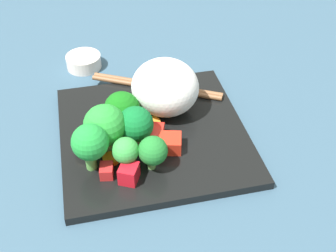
{
  "coord_description": "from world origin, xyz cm",
  "views": [
    {
      "loc": [
        9.41,
        45.6,
        42.18
      ],
      "look_at": [
        -1.75,
        1.74,
        3.22
      ],
      "focal_mm": 46.66,
      "sensor_mm": 36.0,
      "label": 1
    }
  ],
  "objects_px": {
    "broccoli_floret_1": "(90,143)",
    "chopstick_pair": "(156,86)",
    "rice_mound": "(165,87)",
    "square_plate": "(153,134)",
    "carrot_slice_1": "(128,152)",
    "sauce_cup": "(84,61)"
  },
  "relations": [
    {
      "from": "rice_mound",
      "to": "chopstick_pair",
      "type": "relative_size",
      "value": 0.51
    },
    {
      "from": "square_plate",
      "to": "carrot_slice_1",
      "type": "distance_m",
      "value": 0.06
    },
    {
      "from": "carrot_slice_1",
      "to": "chopstick_pair",
      "type": "height_order",
      "value": "chopstick_pair"
    },
    {
      "from": "chopstick_pair",
      "to": "carrot_slice_1",
      "type": "bearing_deg",
      "value": 92.29
    },
    {
      "from": "sauce_cup",
      "to": "square_plate",
      "type": "bearing_deg",
      "value": 110.05
    },
    {
      "from": "broccoli_floret_1",
      "to": "rice_mound",
      "type": "bearing_deg",
      "value": -141.27
    },
    {
      "from": "chopstick_pair",
      "to": "broccoli_floret_1",
      "type": "bearing_deg",
      "value": 81.9
    },
    {
      "from": "chopstick_pair",
      "to": "square_plate",
      "type": "bearing_deg",
      "value": 104.15
    },
    {
      "from": "broccoli_floret_1",
      "to": "chopstick_pair",
      "type": "xyz_separation_m",
      "value": [
        -0.12,
        -0.15,
        -0.04
      ]
    },
    {
      "from": "broccoli_floret_1",
      "to": "chopstick_pair",
      "type": "relative_size",
      "value": 0.36
    },
    {
      "from": "square_plate",
      "to": "chopstick_pair",
      "type": "xyz_separation_m",
      "value": [
        -0.03,
        -0.1,
        0.01
      ]
    },
    {
      "from": "square_plate",
      "to": "sauce_cup",
      "type": "bearing_deg",
      "value": -69.95
    },
    {
      "from": "rice_mound",
      "to": "chopstick_pair",
      "type": "bearing_deg",
      "value": -89.27
    },
    {
      "from": "chopstick_pair",
      "to": "sauce_cup",
      "type": "distance_m",
      "value": 0.15
    },
    {
      "from": "carrot_slice_1",
      "to": "chopstick_pair",
      "type": "bearing_deg",
      "value": -117.52
    },
    {
      "from": "carrot_slice_1",
      "to": "sauce_cup",
      "type": "xyz_separation_m",
      "value": [
        0.03,
        -0.25,
        -0.0
      ]
    },
    {
      "from": "broccoli_floret_1",
      "to": "carrot_slice_1",
      "type": "height_order",
      "value": "broccoli_floret_1"
    },
    {
      "from": "broccoli_floret_1",
      "to": "carrot_slice_1",
      "type": "bearing_deg",
      "value": -161.38
    },
    {
      "from": "sauce_cup",
      "to": "chopstick_pair",
      "type": "bearing_deg",
      "value": 133.61
    },
    {
      "from": "broccoli_floret_1",
      "to": "sauce_cup",
      "type": "xyz_separation_m",
      "value": [
        -0.01,
        -0.26,
        -0.04
      ]
    },
    {
      "from": "square_plate",
      "to": "sauce_cup",
      "type": "relative_size",
      "value": 4.34
    },
    {
      "from": "broccoli_floret_1",
      "to": "chopstick_pair",
      "type": "distance_m",
      "value": 0.2
    }
  ]
}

